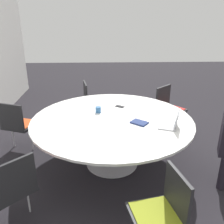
% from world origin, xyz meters
% --- Properties ---
extents(ground_plane, '(16.00, 16.00, 0.00)m').
position_xyz_m(ground_plane, '(0.00, 0.00, 0.00)').
color(ground_plane, black).
extents(conference_table, '(2.23, 2.23, 0.72)m').
position_xyz_m(conference_table, '(0.00, 0.00, 0.63)').
color(conference_table, '#B7B7BC').
rests_on(conference_table, ground_plane).
extents(chair_1, '(0.61, 0.61, 0.84)m').
position_xyz_m(chair_1, '(1.08, -1.08, 0.50)').
color(chair_1, '#262628').
rests_on(chair_1, ground_plane).
extents(chair_2, '(0.51, 0.49, 0.84)m').
position_xyz_m(chair_2, '(1.49, 0.34, 0.50)').
color(chair_2, '#262628').
rests_on(chair_2, ground_plane).
extents(chair_3, '(0.54, 0.55, 0.84)m').
position_xyz_m(chair_3, '(0.43, 1.46, 0.50)').
color(chair_3, '#262628').
rests_on(chair_3, ground_plane).
extents(chair_4, '(0.61, 0.61, 0.84)m').
position_xyz_m(chair_4, '(-1.12, 1.04, 0.50)').
color(chair_4, '#262628').
rests_on(chair_4, ground_plane).
extents(chair_5, '(0.52, 0.50, 0.84)m').
position_xyz_m(chair_5, '(-1.48, -0.39, 0.50)').
color(chair_5, '#262628').
rests_on(chair_5, ground_plane).
extents(laptop, '(0.35, 0.33, 0.21)m').
position_xyz_m(laptop, '(-0.28, -0.76, 0.78)').
color(laptop, silver).
rests_on(laptop, conference_table).
extents(spiral_notebook, '(0.25, 0.26, 0.02)m').
position_xyz_m(spiral_notebook, '(-0.17, -0.36, 0.73)').
color(spiral_notebook, navy).
rests_on(spiral_notebook, conference_table).
extents(coffee_cup, '(0.08, 0.08, 0.09)m').
position_xyz_m(coffee_cup, '(0.24, 0.19, 0.77)').
color(coffee_cup, '#33669E').
rests_on(coffee_cup, conference_table).
extents(cell_phone, '(0.14, 0.15, 0.01)m').
position_xyz_m(cell_phone, '(0.47, -0.14, 0.73)').
color(cell_phone, black).
rests_on(cell_phone, conference_table).
extents(handbag, '(0.36, 0.16, 0.28)m').
position_xyz_m(handbag, '(1.58, 0.80, 0.14)').
color(handbag, '#661E56').
rests_on(handbag, ground_plane).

